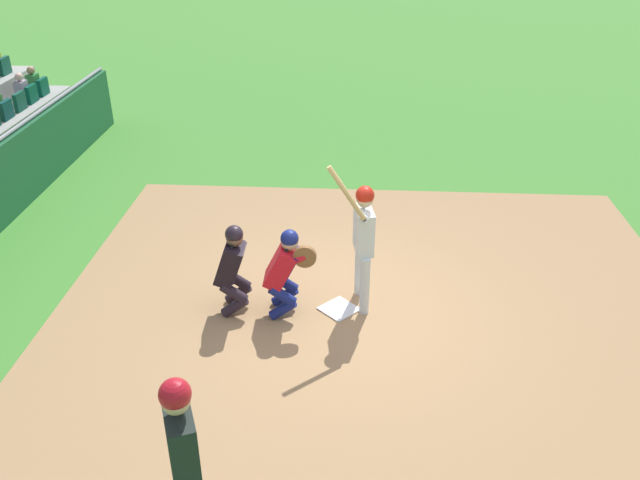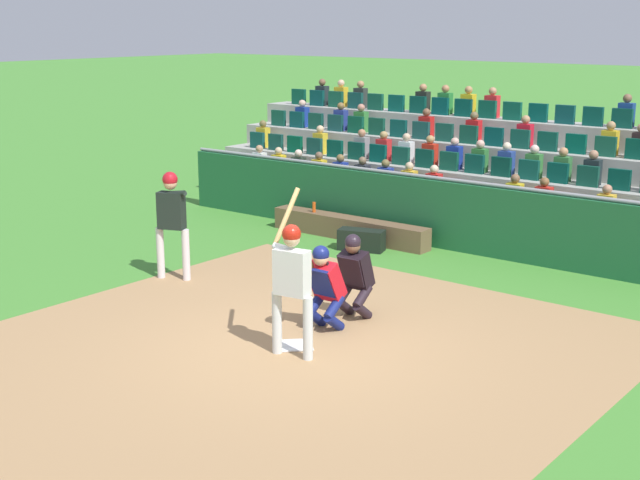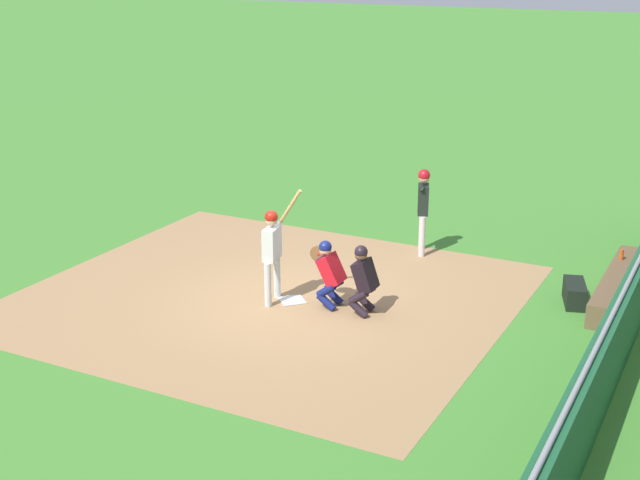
% 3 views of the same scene
% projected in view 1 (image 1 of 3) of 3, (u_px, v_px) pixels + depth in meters
% --- Properties ---
extents(ground_plane, '(160.00, 160.00, 0.00)m').
position_uv_depth(ground_plane, '(339.00, 310.00, 8.89)').
color(ground_plane, '#448831').
extents(infield_dirt_patch, '(8.18, 8.89, 0.01)m').
position_uv_depth(infield_dirt_patch, '(375.00, 311.00, 8.86)').
color(infield_dirt_patch, '#A77F53').
rests_on(infield_dirt_patch, ground_plane).
extents(home_plate_marker, '(0.62, 0.62, 0.02)m').
position_uv_depth(home_plate_marker, '(339.00, 309.00, 8.88)').
color(home_plate_marker, white).
rests_on(home_plate_marker, infield_dirt_patch).
extents(batter_at_plate, '(0.63, 0.63, 2.16)m').
position_uv_depth(batter_at_plate, '(363.00, 233.00, 8.50)').
color(batter_at_plate, silver).
rests_on(batter_at_plate, ground_plane).
extents(catcher_crouching, '(0.46, 0.71, 1.28)m').
position_uv_depth(catcher_crouching, '(285.00, 267.00, 8.50)').
color(catcher_crouching, navy).
rests_on(catcher_crouching, ground_plane).
extents(home_plate_umpire, '(0.47, 0.46, 1.30)m').
position_uv_depth(home_plate_umpire, '(233.00, 265.00, 8.56)').
color(home_plate_umpire, black).
rests_on(home_plate_umpire, ground_plane).
extents(on_deck_batter, '(0.61, 0.37, 1.85)m').
position_uv_depth(on_deck_batter, '(183.00, 449.00, 5.19)').
color(on_deck_batter, silver).
rests_on(on_deck_batter, ground_plane).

